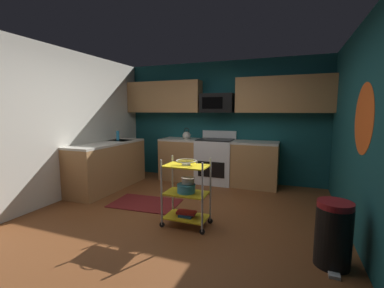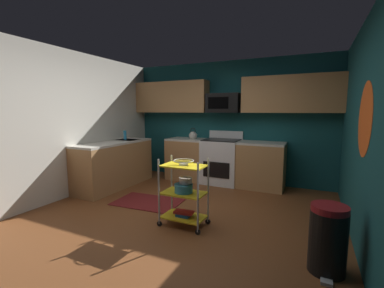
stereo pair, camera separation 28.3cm
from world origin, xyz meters
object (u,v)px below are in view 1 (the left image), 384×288
mixing_bowl_large (186,188)px  mixing_bowl_small (188,180)px  microwave (217,103)px  oven_range (215,160)px  dish_soap_bottle (118,136)px  trash_can (333,234)px  kettle (187,135)px  fruit_bowl (186,162)px  book_stack (186,214)px  rolling_cart (186,193)px

mixing_bowl_large → mixing_bowl_small: 0.11m
microwave → mixing_bowl_small: microwave is taller
mixing_bowl_small → oven_range: bearing=96.2°
dish_soap_bottle → trash_can: size_ratio=0.30×
kettle → trash_can: (2.59, -2.51, -0.67)m
microwave → trash_can: microwave is taller
fruit_bowl → trash_can: 1.82m
kettle → book_stack: bearing=-67.9°
oven_range → book_stack: (0.22, -2.20, -0.31)m
rolling_cart → kettle: kettle is taller
mixing_bowl_large → kettle: bearing=112.0°
mixing_bowl_small → trash_can: bearing=-11.8°
microwave → book_stack: (0.22, -2.30, -1.53)m
book_stack → kettle: bearing=112.1°
rolling_cart → mixing_bowl_small: size_ratio=5.03×
kettle → dish_soap_bottle: kettle is taller
oven_range → dish_soap_bottle: dish_soap_bottle is taller
book_stack → fruit_bowl: bearing=153.4°
oven_range → rolling_cart: 2.21m
microwave → book_stack: 2.78m
rolling_cart → fruit_bowl: rolling_cart is taller
rolling_cart → dish_soap_bottle: (-2.12, 1.40, 0.57)m
fruit_bowl → book_stack: fruit_bowl is taller
microwave → book_stack: microwave is taller
dish_soap_bottle → book_stack: bearing=-33.3°
mixing_bowl_large → dish_soap_bottle: dish_soap_bottle is taller
oven_range → microwave: bearing=90.3°
dish_soap_bottle → fruit_bowl: bearing=-33.3°
trash_can → fruit_bowl: bearing=169.5°
oven_range → mixing_bowl_large: oven_range is taller
rolling_cart → dish_soap_bottle: 2.60m
rolling_cart → mixing_bowl_small: rolling_cart is taller
oven_range → kettle: size_ratio=4.17×
microwave → fruit_bowl: (0.22, -2.30, -0.82)m
rolling_cart → mixing_bowl_large: rolling_cart is taller
microwave → mixing_bowl_large: size_ratio=2.78×
mixing_bowl_large → trash_can: bearing=-10.5°
microwave → mixing_bowl_small: 2.52m
oven_range → trash_can: oven_range is taller
mixing_bowl_small → trash_can: (1.69, -0.35, -0.29)m
oven_range → book_stack: 2.23m
mixing_bowl_large → kettle: size_ratio=0.95×
fruit_bowl → trash_can: fruit_bowl is taller
trash_can → mixing_bowl_small: bearing=168.2°
rolling_cart → mixing_bowl_large: (-0.00, 0.00, 0.07)m
rolling_cart → microwave: bearing=95.5°
microwave → kettle: 0.98m
mixing_bowl_small → dish_soap_bottle: size_ratio=0.91×
rolling_cart → book_stack: bearing=0.0°
mixing_bowl_large → trash_can: trash_can is taller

